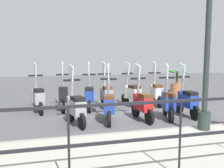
{
  "coord_description": "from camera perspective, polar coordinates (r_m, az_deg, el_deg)",
  "views": [
    {
      "loc": [
        -7.05,
        2.41,
        1.8
      ],
      "look_at": [
        0.2,
        0.5,
        0.9
      ],
      "focal_mm": 40.0,
      "sensor_mm": 36.0,
      "label": 1
    }
  ],
  "objects": [
    {
      "name": "scooter_near_4",
      "position": [
        6.38,
        -8.26,
        -5.14
      ],
      "size": [
        1.22,
        0.5,
        1.54
      ],
      "rotation": [
        0.0,
        0.0,
        0.22
      ],
      "color": "black",
      "rests_on": "ground_plane"
    },
    {
      "name": "scooter_near_0",
      "position": [
        7.5,
        16.79,
        -3.56
      ],
      "size": [
        1.23,
        0.44,
        1.54
      ],
      "rotation": [
        0.0,
        0.0,
        0.02
      ],
      "color": "black",
      "rests_on": "ground_plane"
    },
    {
      "name": "scooter_far_3",
      "position": [
        8.06,
        -5.22,
        -2.58
      ],
      "size": [
        1.23,
        0.46,
        1.54
      ],
      "rotation": [
        0.0,
        0.0,
        -0.15
      ],
      "color": "black",
      "rests_on": "ground_plane"
    },
    {
      "name": "ground_plane",
      "position": [
        7.66,
        4.03,
        -6.75
      ],
      "size": [
        28.0,
        28.0,
        0.0
      ],
      "primitive_type": "plane",
      "color": "#4C4C4F"
    },
    {
      "name": "scooter_far_4",
      "position": [
        8.18,
        -11.07,
        -2.55
      ],
      "size": [
        1.23,
        0.44,
        1.54
      ],
      "rotation": [
        0.0,
        0.0,
        -0.06
      ],
      "color": "black",
      "rests_on": "ground_plane"
    },
    {
      "name": "scooter_near_2",
      "position": [
        6.8,
        6.96,
        -4.38
      ],
      "size": [
        1.23,
        0.44,
        1.54
      ],
      "rotation": [
        0.0,
        0.0,
        0.09
      ],
      "color": "black",
      "rests_on": "ground_plane"
    },
    {
      "name": "promenade_walkway",
      "position": [
        4.9,
        16.35,
        -14.09
      ],
      "size": [
        2.2,
        20.0,
        0.15
      ],
      "color": "#A39E93",
      "rests_on": "ground_plane"
    },
    {
      "name": "scooter_near_3",
      "position": [
        6.58,
        -0.73,
        -4.71
      ],
      "size": [
        1.22,
        0.5,
        1.54
      ],
      "rotation": [
        0.0,
        0.0,
        -0.22
      ],
      "color": "black",
      "rests_on": "ground_plane"
    },
    {
      "name": "potted_palm",
      "position": [
        11.89,
        14.58,
        0.09
      ],
      "size": [
        1.06,
        0.66,
        1.05
      ],
      "color": "#9E5B3D",
      "rests_on": "ground_plane"
    },
    {
      "name": "scooter_far_1",
      "position": [
        8.53,
        4.54,
        -2.05
      ],
      "size": [
        1.21,
        0.52,
        1.54
      ],
      "rotation": [
        0.0,
        0.0,
        0.25
      ],
      "color": "black",
      "rests_on": "ground_plane"
    },
    {
      "name": "scooter_far_0",
      "position": [
        8.88,
        10.1,
        -1.78
      ],
      "size": [
        1.23,
        0.46,
        1.54
      ],
      "rotation": [
        0.0,
        0.0,
        -0.15
      ],
      "color": "black",
      "rests_on": "ground_plane"
    },
    {
      "name": "lamp_post_near",
      "position": [
        5.73,
        21.09,
        10.75
      ],
      "size": [
        0.26,
        0.9,
        4.67
      ],
      "color": "#232D28",
      "rests_on": "promenade_walkway"
    },
    {
      "name": "scooter_far_5",
      "position": [
        8.02,
        -16.56,
        -2.89
      ],
      "size": [
        1.22,
        0.49,
        1.54
      ],
      "rotation": [
        0.0,
        0.0,
        0.2
      ],
      "color": "black",
      "rests_on": "ground_plane"
    },
    {
      "name": "scooter_near_1",
      "position": [
        7.12,
        12.74,
        -3.99
      ],
      "size": [
        1.2,
        0.54,
        1.54
      ],
      "rotation": [
        0.0,
        0.0,
        -0.28
      ],
      "color": "black",
      "rests_on": "ground_plane"
    },
    {
      "name": "scooter_far_2",
      "position": [
        8.3,
        -1.32,
        -2.29
      ],
      "size": [
        1.23,
        0.44,
        1.54
      ],
      "rotation": [
        0.0,
        0.0,
        0.02
      ],
      "color": "black",
      "rests_on": "ground_plane"
    }
  ]
}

